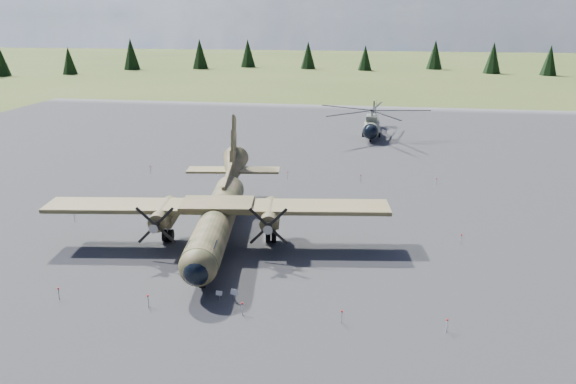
# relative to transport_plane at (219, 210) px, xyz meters

# --- Properties ---
(ground) EXTENTS (500.00, 500.00, 0.00)m
(ground) POSITION_rel_transport_plane_xyz_m (2.60, 2.06, -2.53)
(ground) COLOR #565E2A
(ground) RESTS_ON ground
(apron) EXTENTS (120.00, 120.00, 0.04)m
(apron) POSITION_rel_transport_plane_xyz_m (2.60, 12.06, -2.53)
(apron) COLOR slate
(apron) RESTS_ON ground
(transport_plane) EXTENTS (26.80, 24.18, 8.82)m
(transport_plane) POSITION_rel_transport_plane_xyz_m (0.00, 0.00, 0.00)
(transport_plane) COLOR #383D21
(transport_plane) RESTS_ON ground
(helicopter_near) EXTENTS (17.25, 20.18, 4.32)m
(helicopter_near) POSITION_rel_transport_plane_xyz_m (11.26, 41.32, 0.53)
(helicopter_near) COLOR slate
(helicopter_near) RESTS_ON ground
(info_placard_left) EXTENTS (0.42, 0.20, 0.64)m
(info_placard_left) POSITION_rel_transport_plane_xyz_m (2.70, -9.84, -2.11)
(info_placard_left) COLOR gray
(info_placard_left) RESTS_ON ground
(info_placard_right) EXTENTS (0.55, 0.37, 0.79)m
(info_placard_right) POSITION_rel_transport_plane_xyz_m (3.67, -9.77, -2.01)
(info_placard_right) COLOR gray
(info_placard_right) RESTS_ON ground
(barrier_fence) EXTENTS (33.12, 29.62, 0.85)m
(barrier_fence) POSITION_rel_transport_plane_xyz_m (2.14, 1.98, -2.03)
(barrier_fence) COLOR silver
(barrier_fence) RESTS_ON ground
(treeline) EXTENTS (311.52, 317.85, 10.96)m
(treeline) POSITION_rel_transport_plane_xyz_m (9.20, -4.53, 2.30)
(treeline) COLOR black
(treeline) RESTS_ON ground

